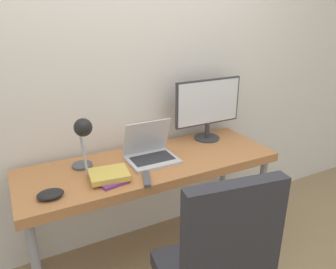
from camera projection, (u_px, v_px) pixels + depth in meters
wall_back at (128, 74)px, 2.28m from camera, size 8.00×0.05×2.60m
desk at (151, 171)px, 2.19m from camera, size 1.70×0.59×0.78m
laptop at (150, 152)px, 2.18m from camera, size 0.32×0.26×0.26m
monitor at (208, 106)px, 2.45m from camera, size 0.55×0.20×0.46m
desk_lamp at (83, 135)px, 1.91m from camera, size 0.13×0.25×0.36m
book_stack at (109, 176)px, 1.92m from camera, size 0.25×0.23×0.05m
tv_remote at (147, 179)px, 1.92m from camera, size 0.09×0.17×0.02m
game_controller at (50, 194)px, 1.75m from camera, size 0.14×0.11×0.04m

